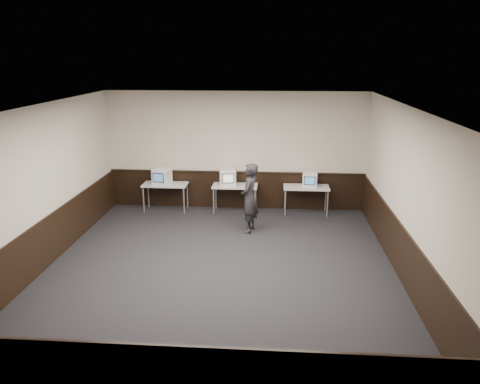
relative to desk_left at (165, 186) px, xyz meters
name	(u,v)px	position (x,y,z in m)	size (l,w,h in m)	color
floor	(220,270)	(1.90, -3.60, -0.68)	(8.00, 8.00, 0.00)	black
ceiling	(218,107)	(1.90, -3.60, 2.52)	(8.00, 8.00, 0.00)	white
back_wall	(236,151)	(1.90, 0.40, 0.92)	(7.00, 7.00, 0.00)	beige
front_wall	(175,298)	(1.90, -7.60, 0.92)	(7.00, 7.00, 0.00)	beige
left_wall	(40,189)	(-1.60, -3.60, 0.92)	(8.00, 8.00, 0.00)	beige
right_wall	(408,197)	(5.40, -3.60, 0.92)	(8.00, 8.00, 0.00)	beige
wainscot_back	(236,190)	(1.90, 0.38, -0.18)	(6.98, 0.04, 1.00)	black
wainscot_front	(179,383)	(1.90, -7.58, -0.18)	(6.98, 0.04, 1.00)	black
wainscot_left	(48,241)	(-1.58, -3.60, -0.18)	(0.04, 7.98, 1.00)	black
wainscot_right	(401,252)	(5.38, -3.60, -0.18)	(0.04, 7.98, 1.00)	black
wainscot_rail	(236,172)	(1.90, 0.36, 0.34)	(6.98, 0.06, 0.04)	black
desk_left	(165,186)	(0.00, 0.00, 0.00)	(1.20, 0.60, 0.75)	beige
desk_center	(235,188)	(1.90, 0.00, 0.00)	(1.20, 0.60, 0.75)	beige
desk_right	(306,189)	(3.80, 0.00, 0.00)	(1.20, 0.60, 0.75)	beige
emac_left	(162,176)	(-0.07, -0.03, 0.28)	(0.51, 0.52, 0.42)	white
emac_center	(228,177)	(1.70, 0.02, 0.28)	(0.49, 0.51, 0.43)	white
emac_right	(310,180)	(3.89, 0.02, 0.26)	(0.41, 0.44, 0.38)	white
person	(249,198)	(2.37, -1.44, 0.16)	(0.61, 0.40, 1.68)	black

